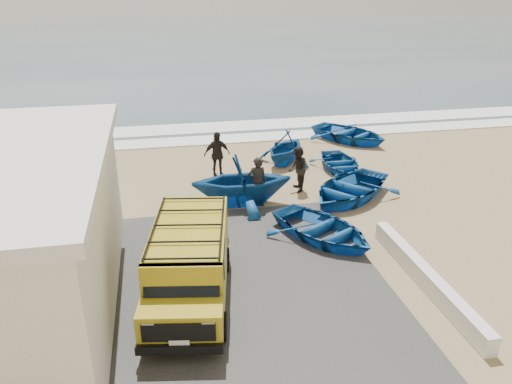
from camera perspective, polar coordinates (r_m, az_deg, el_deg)
ground at (r=16.01m, az=-2.60°, el=-6.80°), size 160.00×160.00×0.00m
slab at (r=14.17m, az=-9.46°, el=-11.38°), size 12.00×10.00×0.05m
ocean at (r=70.22m, az=-10.14°, el=16.24°), size 180.00×88.00×0.01m
surf_line at (r=27.01m, az=-6.65°, el=5.83°), size 180.00×1.60×0.06m
surf_wash at (r=29.40m, az=-7.11°, el=7.22°), size 180.00×2.20×0.04m
parapet at (r=14.97m, az=18.85°, el=-9.24°), size 0.35×6.00×0.55m
van at (r=13.38m, az=-7.64°, el=-7.86°), size 2.74×5.20×2.12m
boat_near_left at (r=16.62m, az=7.64°, el=-4.23°), size 4.31×4.72×0.80m
boat_near_right at (r=19.86m, az=10.56°, el=0.42°), size 5.29×5.10×0.89m
boat_mid_left at (r=18.85m, az=-1.63°, el=1.36°), size 3.87×3.36×1.99m
boat_mid_right at (r=22.84m, az=9.57°, el=3.24°), size 2.47×3.35×0.67m
boat_far_left at (r=23.32m, az=3.37°, el=5.11°), size 3.90×3.95×1.58m
boat_far_right at (r=27.17m, az=10.62°, el=6.60°), size 4.94×5.25×0.89m
fisherman_front at (r=18.71m, az=0.14°, el=1.15°), size 0.72×0.47×1.96m
fisherman_middle at (r=20.18m, az=4.80°, el=2.58°), size 0.75×0.93×1.85m
fisherman_back at (r=21.72m, az=-4.48°, el=4.31°), size 1.25×0.71×2.01m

